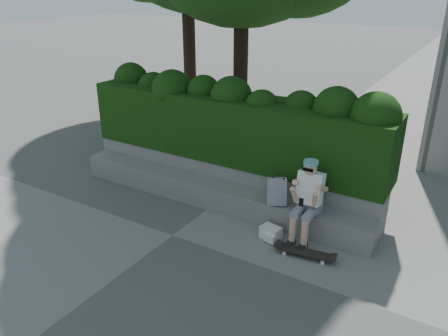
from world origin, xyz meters
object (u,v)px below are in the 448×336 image
Objects in this scene: person at (308,198)px; backpack_ground at (271,233)px; skateboard at (305,252)px; backpack_plaid at (277,191)px.

person reaches higher than backpack_ground.
backpack_plaid reaches higher than skateboard.
person is 4.32× the size of backpack_ground.
person is at bearing -38.64° from backpack_plaid.
backpack_ground is (-0.48, -0.29, -0.65)m from person.
person reaches higher than skateboard.
backpack_plaid is 0.69m from backpack_ground.
skateboard is at bearing -6.38° from backpack_ground.
skateboard is 2.71× the size of backpack_ground.
backpack_plaid is at bearing 171.94° from person.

